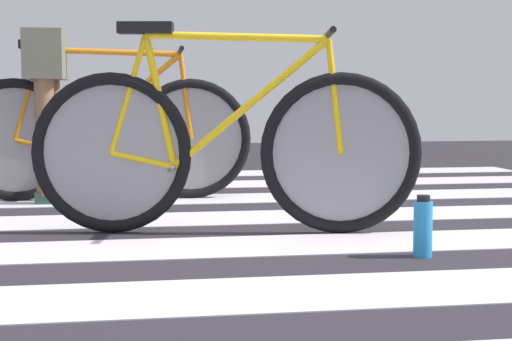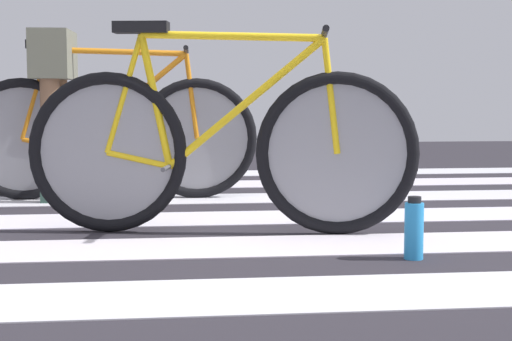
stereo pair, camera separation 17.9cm
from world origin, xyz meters
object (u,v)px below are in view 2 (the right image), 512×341
bicycle_2_of_2 (110,134)px  cyclist_2_of_2 (55,91)px  bicycle_1_of_2 (220,147)px  water_bottle (414,229)px

bicycle_2_of_2 → cyclist_2_of_2: cyclist_2_of_2 is taller
bicycle_1_of_2 → cyclist_2_of_2: 1.55m
bicycle_2_of_2 → bicycle_1_of_2: bearing=-63.5°
water_bottle → bicycle_1_of_2: bearing=137.0°
bicycle_1_of_2 → cyclist_2_of_2: (-0.88, 1.25, 0.25)m
cyclist_2_of_2 → bicycle_1_of_2: bearing=-53.0°
cyclist_2_of_2 → bicycle_2_of_2: bearing=0.0°
bicycle_2_of_2 → cyclist_2_of_2: bearing=-180.0°
cyclist_2_of_2 → water_bottle: cyclist_2_of_2 is taller
bicycle_2_of_2 → water_bottle: size_ratio=7.36×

